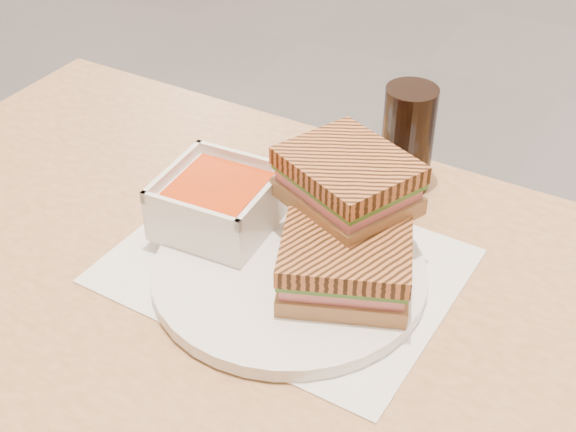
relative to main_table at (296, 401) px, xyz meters
The scene contains 7 objects.
main_table is the anchor object (origin of this frame).
tray_liner 0.15m from the main_table, 125.71° to the left, with size 0.37×0.30×0.00m.
plate 0.14m from the main_table, 124.09° to the left, with size 0.29×0.29×0.02m.
soup_bowl 0.23m from the main_table, 149.05° to the left, with size 0.12×0.12×0.06m.
panini_lower 0.17m from the main_table, 66.08° to the left, with size 0.16×0.15×0.06m.
panini_upper 0.24m from the main_table, 93.07° to the left, with size 0.16×0.15×0.06m.
cola_glass 0.33m from the main_table, 89.53° to the left, with size 0.06×0.06×0.13m.
Camera 1 is at (0.32, -2.57, 1.31)m, focal length 49.13 mm.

